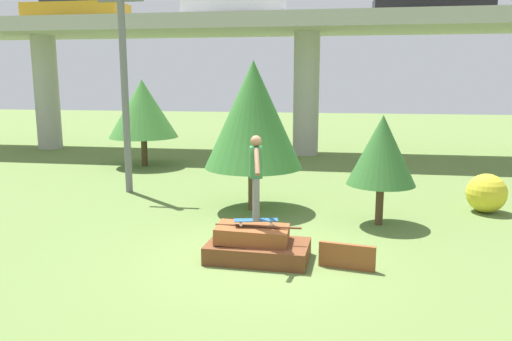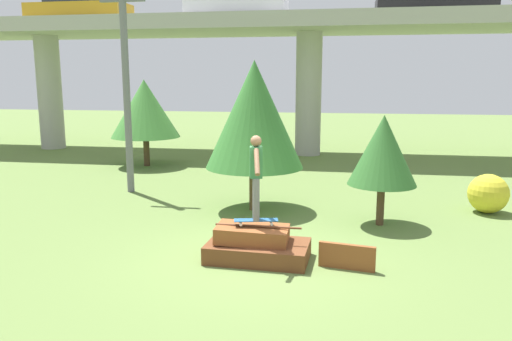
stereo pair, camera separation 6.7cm
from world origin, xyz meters
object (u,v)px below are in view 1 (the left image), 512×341
object	(u,v)px
skater	(256,172)
car_on_overpass_left	(233,2)
bush_yellow_flowering	(486,193)
car_on_overpass_right	(75,8)
utility_pole	(124,84)
tree_behind_right	(143,109)
tree_mid_back	(253,115)
skateboard	(256,220)
tree_behind_left	(382,150)
car_on_overpass_mid	(429,1)

from	to	relation	value
skater	car_on_overpass_left	xyz separation A→B (m)	(-3.03, 12.53, 4.79)
bush_yellow_flowering	car_on_overpass_right	bearing A→B (deg)	150.74
car_on_overpass_right	utility_pole	xyz separation A→B (m)	(5.64, -7.87, -3.23)
car_on_overpass_right	utility_pole	bearing A→B (deg)	-54.34
tree_behind_right	tree_mid_back	xyz separation A→B (m)	(5.15, -5.65, 0.23)
bush_yellow_flowering	utility_pole	bearing A→B (deg)	175.75
skateboard	car_on_overpass_right	bearing A→B (deg)	128.77
car_on_overpass_left	bush_yellow_flowering	bearing A→B (deg)	-45.91
skater	utility_pole	size ratio (longest dim) A/B	0.26
tree_mid_back	bush_yellow_flowering	distance (m)	6.09
skater	car_on_overpass_left	distance (m)	13.75
car_on_overpass_left	utility_pole	distance (m)	8.50
tree_behind_left	bush_yellow_flowering	world-z (taller)	tree_behind_left
skater	car_on_overpass_left	size ratio (longest dim) A/B	0.37
utility_pole	bush_yellow_flowering	bearing A→B (deg)	-4.25
skateboard	tree_behind_right	xyz separation A→B (m)	(-5.78, 9.10, 1.44)
car_on_overpass_left	tree_behind_left	distance (m)	12.25
car_on_overpass_mid	tree_behind_right	size ratio (longest dim) A/B	1.39
skater	tree_behind_right	world-z (taller)	tree_behind_right
car_on_overpass_mid	car_on_overpass_right	size ratio (longest dim) A/B	1.03
utility_pole	tree_behind_right	size ratio (longest dim) A/B	1.85
skater	utility_pole	bearing A→B (deg)	133.30
skateboard	bush_yellow_flowering	bearing A→B (deg)	38.98
skateboard	car_on_overpass_mid	bearing A→B (deg)	69.51
tree_mid_back	car_on_overpass_right	bearing A→B (deg)	135.96
car_on_overpass_mid	utility_pole	xyz separation A→B (m)	(-9.49, -8.32, -3.22)
skateboard	car_on_overpass_right	xyz separation A→B (m)	(-10.22, 12.72, 5.62)
car_on_overpass_right	tree_mid_back	world-z (taller)	car_on_overpass_right
skater	bush_yellow_flowering	world-z (taller)	skater
car_on_overpass_left	bush_yellow_flowering	world-z (taller)	car_on_overpass_left
tree_behind_right	bush_yellow_flowering	bearing A→B (deg)	-24.51
skater	skateboard	bearing A→B (deg)	143.13
tree_mid_back	bush_yellow_flowering	world-z (taller)	tree_mid_back
skater	bush_yellow_flowering	size ratio (longest dim) A/B	1.59
skateboard	car_on_overpass_left	xyz separation A→B (m)	(-3.03, 12.53, 5.69)
skater	tree_behind_left	distance (m)	3.56
car_on_overpass_mid	skateboard	bearing A→B (deg)	-110.49
car_on_overpass_mid	skater	bearing A→B (deg)	-110.49
car_on_overpass_mid	tree_mid_back	size ratio (longest dim) A/B	1.22
skateboard	utility_pole	distance (m)	7.08
car_on_overpass_left	bush_yellow_flowering	distance (m)	13.11
skateboard	skater	bearing A→B (deg)	-36.87
skateboard	tree_behind_left	xyz separation A→B (m)	(2.41, 2.62, 0.98)
car_on_overpass_mid	bush_yellow_flowering	size ratio (longest dim) A/B	4.67
tree_behind_right	car_on_overpass_left	bearing A→B (deg)	51.24
car_on_overpass_right	utility_pole	size ratio (longest dim) A/B	0.73
utility_pole	tree_behind_right	xyz separation A→B (m)	(-1.21, 4.25, -0.96)
skater	car_on_overpass_mid	xyz separation A→B (m)	(4.92, 13.17, 4.72)
tree_behind_left	tree_mid_back	size ratio (longest dim) A/B	0.67
skateboard	skater	world-z (taller)	skater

